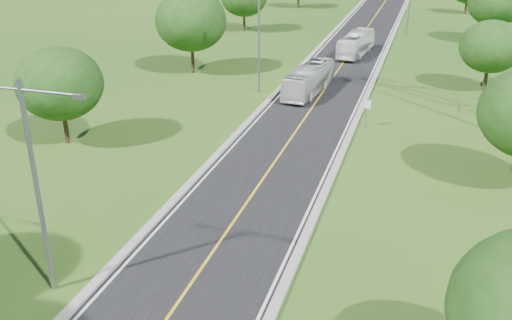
{
  "coord_description": "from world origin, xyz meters",
  "views": [
    {
      "loc": [
        9.46,
        -6.21,
        16.09
      ],
      "look_at": [
        0.63,
        22.5,
        3.0
      ],
      "focal_mm": 40.0,
      "sensor_mm": 36.0,
      "label": 1
    }
  ],
  "objects": [
    {
      "name": "curb_left",
      "position": [
        -4.25,
        66.0,
        0.11
      ],
      "size": [
        0.5,
        150.0,
        0.22
      ],
      "primitive_type": "cube",
      "color": "gray",
      "rests_on": "ground"
    },
    {
      "name": "road",
      "position": [
        0.0,
        66.0,
        0.03
      ],
      "size": [
        8.0,
        150.0,
        0.06
      ],
      "primitive_type": "cube",
      "color": "black",
      "rests_on": "ground"
    },
    {
      "name": "streetlight_mid_left",
      "position": [
        -6.0,
        45.0,
        5.94
      ],
      "size": [
        5.9,
        0.25,
        10.0
      ],
      "color": "slate",
      "rests_on": "ground"
    },
    {
      "name": "curb_right",
      "position": [
        4.25,
        66.0,
        0.11
      ],
      "size": [
        0.5,
        150.0,
        0.22
      ],
      "primitive_type": "cube",
      "color": "gray",
      "rests_on": "ground"
    },
    {
      "name": "bus_outbound",
      "position": [
        0.8,
        63.36,
        1.42
      ],
      "size": [
        3.42,
        9.96,
        2.72
      ],
      "primitive_type": "imported",
      "rotation": [
        0.0,
        0.0,
        3.02
      ],
      "color": "white",
      "rests_on": "road"
    },
    {
      "name": "tree_lb",
      "position": [
        -16.0,
        28.0,
        4.64
      ],
      "size": [
        6.3,
        6.3,
        7.33
      ],
      "color": "black",
      "rests_on": "ground"
    },
    {
      "name": "ground",
      "position": [
        0.0,
        60.0,
        0.0
      ],
      "size": [
        260.0,
        260.0,
        0.0
      ],
      "primitive_type": "plane",
      "color": "#1E4B15",
      "rests_on": "ground"
    },
    {
      "name": "tree_lc",
      "position": [
        -15.0,
        50.0,
        5.58
      ],
      "size": [
        7.56,
        7.56,
        8.79
      ],
      "color": "black",
      "rests_on": "ground"
    },
    {
      "name": "streetlight_near_left",
      "position": [
        -6.0,
        12.0,
        5.94
      ],
      "size": [
        5.9,
        0.25,
        10.0
      ],
      "color": "slate",
      "rests_on": "ground"
    },
    {
      "name": "tree_rd",
      "position": [
        17.0,
        76.0,
        5.27
      ],
      "size": [
        7.14,
        7.14,
        8.3
      ],
      "color": "black",
      "rests_on": "ground"
    },
    {
      "name": "tree_rc",
      "position": [
        15.0,
        52.0,
        4.33
      ],
      "size": [
        5.88,
        5.88,
        6.84
      ],
      "color": "black",
      "rests_on": "ground"
    },
    {
      "name": "bus_inbound",
      "position": [
        -1.26,
        45.96,
        1.4
      ],
      "size": [
        3.28,
        9.78,
        2.67
      ],
      "primitive_type": "imported",
      "rotation": [
        0.0,
        0.0,
        -0.11
      ],
      "color": "silver",
      "rests_on": "road"
    },
    {
      "name": "speed_limit_sign",
      "position": [
        5.2,
        37.98,
        1.6
      ],
      "size": [
        0.55,
        0.09,
        2.4
      ],
      "color": "slate",
      "rests_on": "ground"
    }
  ]
}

